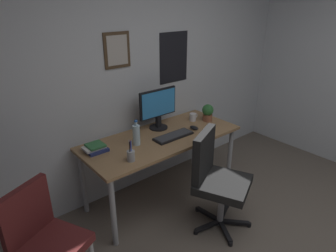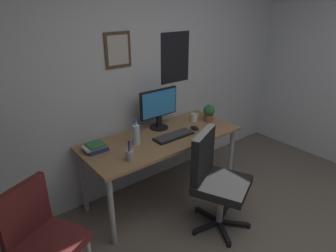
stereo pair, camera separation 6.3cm
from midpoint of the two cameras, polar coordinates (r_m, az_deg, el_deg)
name	(u,v)px [view 1 (the left image)]	position (r m, az deg, el deg)	size (l,w,h in m)	color
wall_back	(147,72)	(3.25, -4.69, 10.37)	(4.40, 0.10, 2.60)	silver
desk	(162,143)	(3.06, -1.79, -3.32)	(1.66, 0.71, 0.73)	#936D47
office_chair	(215,176)	(2.78, 8.46, -9.52)	(0.61, 0.61, 0.95)	black
side_chair	(43,237)	(2.37, -23.68, -19.08)	(0.56, 0.56, 0.88)	#591E1E
monitor	(158,107)	(3.14, -2.51, 3.64)	(0.46, 0.20, 0.43)	black
keyboard	(173,136)	(3.01, 0.45, -1.93)	(0.43, 0.15, 0.03)	black
computer_mouse	(194,128)	(3.19, 4.51, -0.35)	(0.06, 0.11, 0.04)	black
water_bottle	(136,135)	(2.83, -6.75, -1.66)	(0.07, 0.07, 0.25)	silver
coffee_mug_near	(193,117)	(3.41, 4.31, 1.74)	(0.11, 0.07, 0.09)	white
potted_plant	(208,112)	(3.41, 7.14, 2.69)	(0.13, 0.13, 0.19)	brown
pen_cup	(131,155)	(2.58, -7.88, -5.62)	(0.07, 0.07, 0.20)	#9EA0A5
book_stack_left	(95,148)	(2.81, -14.45, -4.14)	(0.21, 0.16, 0.07)	navy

